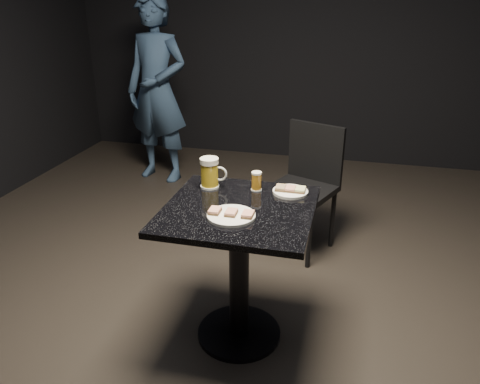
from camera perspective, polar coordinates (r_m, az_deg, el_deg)
name	(u,v)px	position (r m, az deg, el deg)	size (l,w,h in m)	color
floor	(239,334)	(2.61, -0.11, -16.93)	(6.00, 6.00, 0.00)	black
plate_large	(231,216)	(2.11, -1.08, -2.91)	(0.22, 0.22, 0.01)	white
plate_small	(290,192)	(2.37, 6.15, 0.03)	(0.18, 0.18, 0.01)	white
patron	(157,91)	(4.46, -10.07, 12.03)	(0.62, 0.40, 1.69)	navy
table	(239,252)	(2.32, -0.12, -7.30)	(0.70, 0.70, 0.75)	black
beer_mug	(210,173)	(2.41, -3.66, 2.36)	(0.14, 0.10, 0.16)	white
beer_tumbler	(257,181)	(2.38, 2.03, 1.33)	(0.06, 0.06, 0.10)	silver
chair	(306,180)	(3.22, 8.05, 1.41)	(0.53, 0.53, 0.87)	black
canapes_on_plate_large	(231,212)	(2.10, -1.08, -2.51)	(0.20, 0.07, 0.02)	#4C3521
canapes_on_plate_small	(290,189)	(2.36, 6.17, 0.40)	(0.15, 0.07, 0.02)	#4C3521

